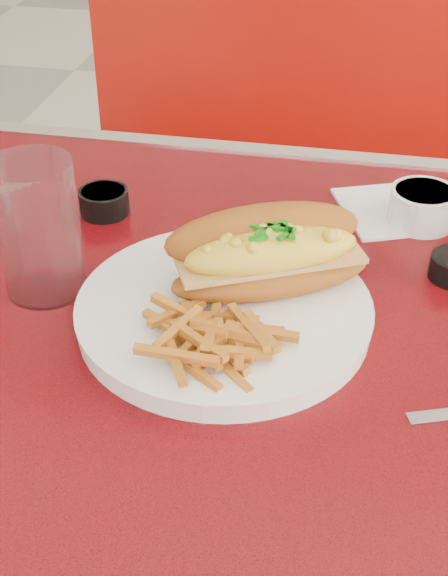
% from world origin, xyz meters
% --- Properties ---
extents(diner_table, '(1.23, 0.83, 0.77)m').
position_xyz_m(diner_table, '(0.00, 0.00, 0.61)').
color(diner_table, '#BA0B15').
rests_on(diner_table, ground).
extents(booth_bench_far, '(1.20, 0.51, 0.90)m').
position_xyz_m(booth_bench_far, '(0.00, 0.81, 0.29)').
color(booth_bench_far, maroon).
rests_on(booth_bench_far, ground).
extents(dinner_plate, '(0.31, 0.31, 0.02)m').
position_xyz_m(dinner_plate, '(-0.13, 0.01, 0.78)').
color(dinner_plate, white).
rests_on(dinner_plate, diner_table).
extents(mac_hoagie, '(0.22, 0.17, 0.09)m').
position_xyz_m(mac_hoagie, '(-0.10, 0.05, 0.83)').
color(mac_hoagie, '#A05819').
rests_on(mac_hoagie, dinner_plate).
extents(fries_pile, '(0.12, 0.11, 0.03)m').
position_xyz_m(fries_pile, '(-0.13, -0.06, 0.80)').
color(fries_pile, orange).
rests_on(fries_pile, dinner_plate).
extents(fork, '(0.03, 0.13, 0.00)m').
position_xyz_m(fork, '(-0.06, 0.03, 0.79)').
color(fork, '#BCBCC1').
rests_on(fork, dinner_plate).
extents(gravy_ramekin, '(0.09, 0.09, 0.04)m').
position_xyz_m(gravy_ramekin, '(0.06, 0.24, 0.79)').
color(gravy_ramekin, white).
rests_on(gravy_ramekin, diner_table).
extents(sauce_cup_left, '(0.08, 0.08, 0.03)m').
position_xyz_m(sauce_cup_left, '(-0.32, 0.19, 0.79)').
color(sauce_cup_left, black).
rests_on(sauce_cup_left, diner_table).
extents(water_tumbler, '(0.11, 0.11, 0.14)m').
position_xyz_m(water_tumbler, '(-0.33, 0.03, 0.84)').
color(water_tumbler, silver).
rests_on(water_tumbler, diner_table).
extents(paper_napkin, '(0.16, 0.16, 0.00)m').
position_xyz_m(paper_napkin, '(0.03, 0.26, 0.77)').
color(paper_napkin, white).
rests_on(paper_napkin, diner_table).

